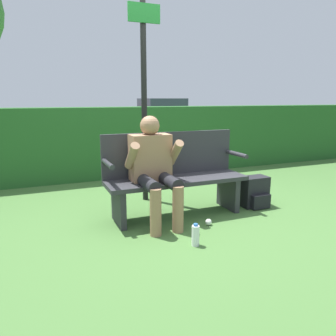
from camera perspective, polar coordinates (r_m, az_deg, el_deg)
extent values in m
plane|color=#426B33|center=(3.71, 1.56, -8.23)|extent=(40.00, 40.00, 0.00)
cube|color=#235623|center=(5.55, -7.54, 4.58)|extent=(12.00, 0.48, 1.15)
cube|color=#2D2D33|center=(3.59, 1.60, -2.14)|extent=(1.56, 0.45, 0.05)
cube|color=#2D2D33|center=(3.72, 0.31, 2.57)|extent=(1.56, 0.04, 0.49)
cube|color=#2D2D33|center=(3.44, -8.61, -6.62)|extent=(0.06, 0.41, 0.38)
cube|color=#2D2D33|center=(3.95, 10.40, -4.21)|extent=(0.06, 0.41, 0.38)
cylinder|color=#2D2D33|center=(3.30, -10.45, 0.74)|extent=(0.05, 0.41, 0.05)
cylinder|color=#2D2D33|center=(3.90, 11.83, 2.41)|extent=(0.05, 0.41, 0.05)
cube|color=#997051|center=(3.46, -3.13, 1.85)|extent=(0.42, 0.22, 0.49)
sphere|color=#997051|center=(3.42, -3.20, 7.39)|extent=(0.20, 0.20, 0.20)
cylinder|color=black|center=(3.26, -3.64, -2.62)|extent=(0.13, 0.47, 0.13)
cylinder|color=black|center=(3.34, 0.13, -2.24)|extent=(0.13, 0.47, 0.13)
cylinder|color=#997051|center=(3.11, -2.17, -7.73)|extent=(0.11, 0.11, 0.46)
cylinder|color=#997051|center=(3.20, 1.75, -7.20)|extent=(0.11, 0.11, 0.46)
cylinder|color=#997051|center=(3.27, -6.29, 2.10)|extent=(0.09, 0.30, 0.30)
cylinder|color=#997051|center=(3.43, 1.20, 2.63)|extent=(0.09, 0.30, 0.30)
cube|color=black|center=(4.10, 14.75, -3.95)|extent=(0.32, 0.20, 0.36)
cube|color=black|center=(4.03, 15.84, -5.65)|extent=(0.24, 0.07, 0.16)
cylinder|color=white|center=(2.97, 4.81, -11.66)|extent=(0.07, 0.07, 0.18)
cylinder|color=#2D66B2|center=(2.93, 4.84, -9.83)|extent=(0.04, 0.04, 0.02)
cylinder|color=black|center=(4.08, -4.16, 10.81)|extent=(0.07, 0.07, 2.40)
cube|color=#196626|center=(4.15, -4.19, 25.35)|extent=(0.39, 0.02, 0.21)
cube|color=maroon|center=(15.37, -1.03, 8.95)|extent=(3.96, 2.07, 0.58)
cube|color=#333D4C|center=(15.35, -1.03, 11.03)|extent=(1.94, 1.73, 0.53)
cylinder|color=black|center=(16.70, 1.44, 8.59)|extent=(0.57, 0.21, 0.56)
cylinder|color=black|center=(15.15, 4.55, 8.20)|extent=(0.57, 0.21, 0.56)
cylinder|color=black|center=(15.75, -6.39, 8.31)|extent=(0.57, 0.21, 0.56)
cylinder|color=black|center=(14.10, -3.94, 7.92)|extent=(0.57, 0.21, 0.56)
sphere|color=silver|center=(3.45, 7.06, -9.33)|extent=(0.07, 0.07, 0.07)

